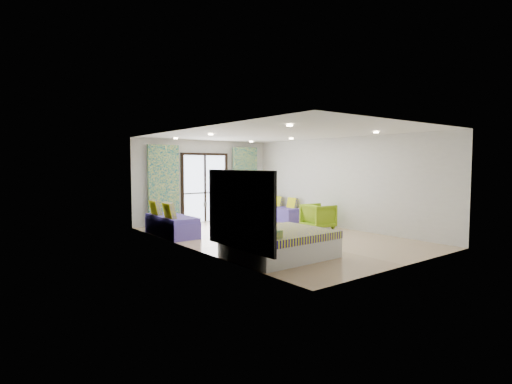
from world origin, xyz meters
TOP-DOWN VIEW (x-y plane):
  - floor at (0.00, 0.00)m, footprint 5.00×7.50m
  - ceiling at (0.00, 0.00)m, footprint 5.00×7.50m
  - wall_back at (0.00, 3.75)m, footprint 5.00×0.01m
  - wall_front at (0.00, -3.75)m, footprint 5.00×0.01m
  - wall_left at (-2.50, 0.00)m, footprint 0.01×7.50m
  - wall_right at (2.50, 0.00)m, footprint 0.01×7.50m
  - balcony_door at (0.00, 3.72)m, footprint 1.76×0.08m
  - balcony_rail at (0.00, 3.73)m, footprint 1.52×0.03m
  - curtain_left at (-1.55, 3.57)m, footprint 1.00×0.10m
  - curtain_right at (1.55, 3.57)m, footprint 1.00×0.10m
  - downlight_a at (-1.40, -2.00)m, footprint 0.12×0.12m
  - downlight_b at (1.40, -2.00)m, footprint 0.12×0.12m
  - downlight_c at (-1.40, 1.00)m, footprint 0.12×0.12m
  - downlight_d at (1.40, 1.00)m, footprint 0.12×0.12m
  - downlight_e at (-1.40, 3.00)m, footprint 0.12×0.12m
  - downlight_f at (1.40, 3.00)m, footprint 0.12×0.12m
  - headboard at (-2.46, -1.77)m, footprint 0.06×2.10m
  - switch_plate at (-2.47, -0.52)m, footprint 0.02×0.10m
  - bed at (-1.48, -1.77)m, footprint 2.00×1.63m
  - daybed_left at (-2.12, 1.89)m, footprint 0.78×1.93m
  - daybed_right at (2.11, 2.31)m, footprint 0.65×1.62m
  - coffee_table at (-0.15, 2.29)m, footprint 0.70×0.70m
  - vase at (-0.18, 2.28)m, footprint 0.18×0.19m
  - armchair at (1.82, 0.25)m, footprint 0.83×0.87m

SIDE VIEW (x-z plane):
  - floor at x=0.00m, z-range -0.01..0.01m
  - daybed_right at x=2.11m, z-range -0.15..0.64m
  - bed at x=-1.48m, z-range -0.06..0.63m
  - daybed_left at x=-2.12m, z-range -0.18..0.77m
  - coffee_table at x=-0.15m, z-range 0.01..0.68m
  - armchair at x=1.82m, z-range 0.00..0.81m
  - vase at x=-0.18m, z-range 0.39..0.55m
  - balcony_rail at x=0.00m, z-range 0.93..0.97m
  - headboard at x=-2.46m, z-range 0.30..1.80m
  - switch_plate at x=-2.47m, z-range 1.00..1.10m
  - curtain_left at x=-1.55m, z-range 0.00..2.50m
  - curtain_right at x=1.55m, z-range 0.00..2.50m
  - balcony_door at x=0.00m, z-range 0.12..2.40m
  - wall_back at x=0.00m, z-range 0.00..2.70m
  - wall_front at x=0.00m, z-range 0.00..2.70m
  - wall_left at x=-2.50m, z-range 0.00..2.70m
  - wall_right at x=2.50m, z-range 0.00..2.70m
  - downlight_a at x=-1.40m, z-range 2.66..2.68m
  - downlight_b at x=1.40m, z-range 2.66..2.68m
  - downlight_c at x=-1.40m, z-range 2.66..2.68m
  - downlight_d at x=1.40m, z-range 2.66..2.68m
  - downlight_e at x=-1.40m, z-range 2.66..2.68m
  - downlight_f at x=1.40m, z-range 2.66..2.68m
  - ceiling at x=0.00m, z-range 2.70..2.71m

